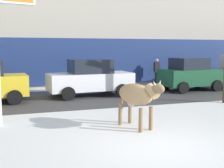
{
  "coord_description": "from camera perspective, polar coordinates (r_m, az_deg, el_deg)",
  "views": [
    {
      "loc": [
        -3.27,
        -6.08,
        2.38
      ],
      "look_at": [
        0.07,
        3.86,
        1.1
      ],
      "focal_mm": 46.59,
      "sensor_mm": 36.0,
      "label": 1
    }
  ],
  "objects": [
    {
      "name": "ground_plane",
      "position": [
        7.3,
        9.4,
        -12.17
      ],
      "size": [
        120.0,
        120.0,
        0.0
      ],
      "primitive_type": "plane",
      "color": "white"
    },
    {
      "name": "road_strip",
      "position": [
        14.27,
        -5.05,
        -2.65
      ],
      "size": [
        60.0,
        5.6,
        0.01
      ],
      "primitive_type": "cube",
      "color": "#423F3F",
      "rests_on": "ground"
    },
    {
      "name": "cow_tan",
      "position": [
        8.69,
        4.88,
        -2.25
      ],
      "size": [
        0.97,
        1.93,
        1.54
      ],
      "color": "tan",
      "rests_on": "ground"
    },
    {
      "name": "car_white_sedan",
      "position": [
        14.67,
        -4.3,
        1.18
      ],
      "size": [
        4.31,
        2.21,
        1.84
      ],
      "color": "white",
      "rests_on": "ground"
    },
    {
      "name": "car_darkgreen_hatchback",
      "position": [
        17.11,
        15.14,
        1.85
      ],
      "size": [
        3.61,
        2.12,
        1.86
      ],
      "color": "#194C2D",
      "rests_on": "ground"
    },
    {
      "name": "pedestrian_far_left",
      "position": [
        18.86,
        8.77,
        2.32
      ],
      "size": [
        0.36,
        0.24,
        1.73
      ],
      "color": "#282833",
      "rests_on": "ground"
    }
  ]
}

